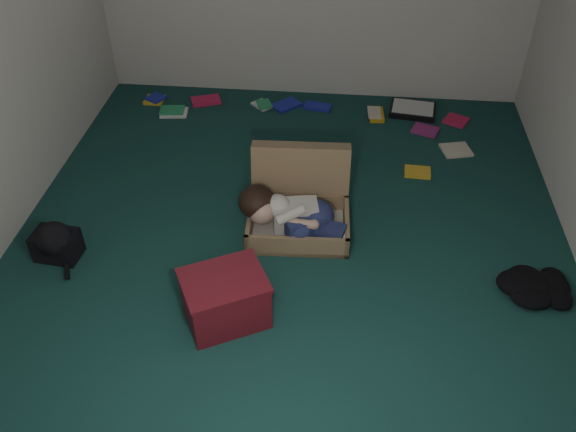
# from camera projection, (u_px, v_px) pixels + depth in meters

# --- Properties ---
(floor) EXTENTS (4.50, 4.50, 0.00)m
(floor) POSITION_uv_depth(u_px,v_px,m) (290.00, 240.00, 4.41)
(floor) COLOR #143B36
(floor) RESTS_ON ground
(wall_front) EXTENTS (4.50, 0.00, 4.50)m
(wall_front) POSITION_uv_depth(u_px,v_px,m) (220.00, 410.00, 1.85)
(wall_front) COLOR silver
(wall_front) RESTS_ON ground
(suitcase) EXTENTS (0.76, 0.74, 0.54)m
(suitcase) POSITION_uv_depth(u_px,v_px,m) (299.00, 203.00, 4.48)
(suitcase) COLOR #90734F
(suitcase) RESTS_ON floor
(person) EXTENTS (0.80, 0.37, 0.33)m
(person) POSITION_uv_depth(u_px,v_px,m) (291.00, 214.00, 4.32)
(person) COLOR beige
(person) RESTS_ON suitcase
(maroon_bin) EXTENTS (0.62, 0.58, 0.34)m
(maroon_bin) POSITION_uv_depth(u_px,v_px,m) (225.00, 299.00, 3.73)
(maroon_bin) COLOR maroon
(maroon_bin) RESTS_ON floor
(backpack) EXTENTS (0.40, 0.33, 0.22)m
(backpack) POSITION_uv_depth(u_px,v_px,m) (56.00, 244.00, 4.21)
(backpack) COLOR black
(backpack) RESTS_ON floor
(clothing_pile) EXTENTS (0.41, 0.34, 0.13)m
(clothing_pile) POSITION_uv_depth(u_px,v_px,m) (545.00, 287.00, 3.96)
(clothing_pile) COLOR black
(clothing_pile) RESTS_ON floor
(paper_tray) EXTENTS (0.46, 0.37, 0.06)m
(paper_tray) POSITION_uv_depth(u_px,v_px,m) (413.00, 110.00, 5.81)
(paper_tray) COLOR black
(paper_tray) RESTS_ON floor
(book_scatter) EXTENTS (3.16, 1.29, 0.02)m
(book_scatter) POSITION_uv_depth(u_px,v_px,m) (325.00, 118.00, 5.73)
(book_scatter) COLOR yellow
(book_scatter) RESTS_ON floor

